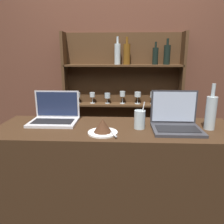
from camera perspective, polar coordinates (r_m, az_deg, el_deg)
bar_counter at (r=1.70m, az=0.89°, el=-20.45°), size 1.61×0.51×1.01m
back_wall at (r=2.52m, az=1.81°, el=11.64°), size 7.00×0.06×2.70m
back_shelf at (r=2.50m, az=2.96°, el=1.45°), size 1.30×0.18×1.72m
laptop_near at (r=1.63m, az=-14.71°, el=-0.97°), size 0.33×0.23×0.22m
laptop_far at (r=1.48m, az=16.30°, el=-2.36°), size 0.31×0.25×0.24m
cake_plate at (r=1.35m, az=-2.43°, el=-3.97°), size 0.19×0.19×0.09m
water_glass at (r=1.44m, az=7.23°, el=-1.95°), size 0.07×0.07×0.18m
wine_bottle_clear at (r=1.54m, az=24.40°, el=-0.03°), size 0.07×0.07×0.30m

